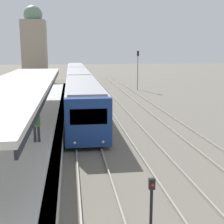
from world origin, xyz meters
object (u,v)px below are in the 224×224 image
(train_near, at_px, (78,82))
(signal_post_near, at_px, (152,197))
(signal_mast_far, at_px, (138,66))
(person_on_platform, at_px, (36,124))

(train_near, height_order, signal_post_near, train_near)
(train_near, xyz_separation_m, signal_mast_far, (8.68, 4.90, 1.68))
(person_on_platform, distance_m, signal_mast_far, 30.36)
(person_on_platform, bearing_deg, signal_post_near, -58.79)
(train_near, xyz_separation_m, signal_post_near, (1.54, -30.31, -0.70))
(train_near, relative_size, signal_mast_far, 8.05)
(signal_post_near, xyz_separation_m, signal_mast_far, (7.14, 35.21, 2.39))
(signal_post_near, bearing_deg, train_near, 92.92)
(signal_post_near, distance_m, signal_mast_far, 36.00)
(person_on_platform, height_order, train_near, train_near)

